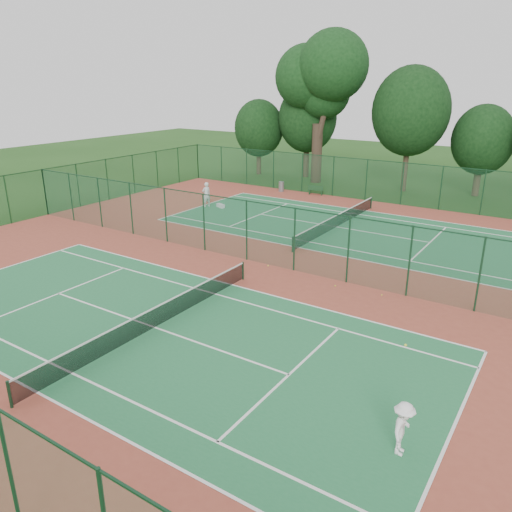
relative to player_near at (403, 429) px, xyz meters
The scene contains 19 objects.
ground 15.27m from the player_near, 135.60° to the left, with size 120.00×120.00×0.00m, color #1F4816.
red_pad 15.27m from the player_near, 135.60° to the left, with size 40.00×36.00×0.01m, color brown.
court_near 11.05m from the player_near, behind, with size 23.77×10.97×0.01m, color #226C3D.
court_far 22.50m from the player_near, 118.99° to the left, with size 23.77×10.97×0.01m, color #21693C.
fence_north 30.69m from the player_near, 110.81° to the left, with size 40.00×0.09×3.50m.
fence_west 32.70m from the player_near, 160.95° to the left, with size 0.09×36.00×3.50m.
fence_divider 15.28m from the player_near, 135.60° to the left, with size 40.00×0.09×3.50m.
tennis_net_near 11.03m from the player_near, behind, with size 0.10×12.90×0.97m.
tennis_net_far 22.49m from the player_near, 118.99° to the left, with size 0.10×12.90×0.97m.
player_near is the anchor object (origin of this frame).
player_far 29.48m from the player_near, 139.10° to the left, with size 0.73×0.48×2.00m, color silver.
trash_bin 34.32m from the player_near, 126.10° to the left, with size 0.50×0.50×0.91m, color slate.
bench 32.86m from the player_near, 120.98° to the left, with size 1.45×0.72×0.86m.
kit_bag 28.93m from the player_near, 137.05° to the left, with size 0.79×0.30×0.30m, color silver.
stray_ball_a 10.90m from the player_near, 112.55° to the left, with size 0.07×0.07×0.07m, color gold.
stray_ball_b 11.82m from the player_near, 123.50° to the left, with size 0.07×0.07×0.07m, color gold.
stray_ball_c 15.05m from the player_near, 136.12° to the left, with size 0.07×0.07×0.07m, color yellow.
big_tree 40.02m from the player_near, 120.08° to the left, with size 9.28×6.79×14.25m.
evergreen_row 36.44m from the player_near, 106.58° to the left, with size 39.00×5.00×12.00m, color black, non-canonical shape.
Camera 1 is at (13.71, -22.21, 9.77)m, focal length 35.00 mm.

